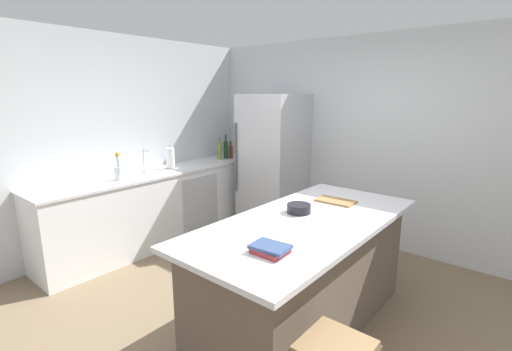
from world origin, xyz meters
TOP-DOWN VIEW (x-y plane):
  - ground_plane at (0.00, 0.00)m, footprint 7.20×7.20m
  - wall_rear at (0.00, 2.25)m, footprint 6.00×0.10m
  - wall_left at (-2.45, 0.00)m, footprint 0.10×6.00m
  - counter_run_left at (-2.09, 0.54)m, footprint 0.65×3.14m
  - kitchen_island at (0.32, 0.21)m, footprint 1.02×2.19m
  - refrigerator at (-1.24, 1.83)m, footprint 0.78×0.78m
  - sink_faucet at (-2.13, 0.36)m, footprint 0.15×0.05m
  - flower_vase at (-2.01, -0.06)m, footprint 0.09×0.09m
  - paper_towel_roll at (-2.10, 0.72)m, footprint 0.14×0.14m
  - soda_bottle at (-2.07, 1.99)m, footprint 0.07×0.07m
  - hot_sauce_bottle at (-2.12, 1.90)m, footprint 0.05×0.05m
  - syrup_bottle at (-2.04, 1.81)m, footprint 0.06×0.06m
  - wine_bottle at (-2.06, 1.72)m, footprint 0.07×0.07m
  - olive_oil_bottle at (-2.09, 1.62)m, footprint 0.06×0.06m
  - cookbook_stack at (0.48, -0.46)m, footprint 0.25×0.19m
  - mixing_bowl at (0.18, 0.31)m, footprint 0.20×0.20m
  - cutting_board at (0.27, 0.79)m, footprint 0.35×0.21m

SIDE VIEW (x-z plane):
  - ground_plane at x=0.00m, z-range 0.00..0.00m
  - kitchen_island at x=0.32m, z-range 0.01..0.93m
  - counter_run_left at x=-2.09m, z-range 0.00..0.94m
  - cutting_board at x=0.27m, z-range 0.92..0.94m
  - refrigerator at x=-1.24m, z-range 0.00..1.90m
  - cookbook_stack at x=0.48m, z-range 0.93..0.98m
  - mixing_bowl at x=0.18m, z-range 0.92..1.00m
  - hot_sauce_bottle at x=-2.12m, z-range 0.91..1.14m
  - flower_vase at x=-2.01m, z-range 0.87..1.19m
  - syrup_bottle at x=-2.04m, z-range 0.91..1.17m
  - paper_towel_roll at x=-2.10m, z-range 0.91..1.22m
  - olive_oil_bottle at x=-2.09m, z-range 0.91..1.23m
  - wine_bottle at x=-2.06m, z-range 0.90..1.26m
  - soda_bottle at x=-2.07m, z-range 0.90..1.27m
  - sink_faucet at x=-2.13m, z-range 0.94..1.24m
  - wall_rear at x=0.00m, z-range 0.00..2.60m
  - wall_left at x=-2.45m, z-range 0.00..2.60m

